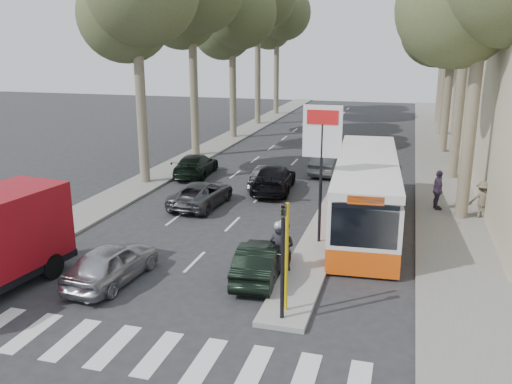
% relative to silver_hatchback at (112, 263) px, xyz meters
% --- Properties ---
extents(ground, '(120.00, 120.00, 0.00)m').
position_rel_silver_hatchback_xyz_m(ground, '(2.93, 0.38, -0.68)').
color(ground, '#28282B').
rests_on(ground, ground).
extents(sidewalk_right, '(3.20, 70.00, 0.12)m').
position_rel_silver_hatchback_xyz_m(sidewalk_right, '(11.53, 25.38, -0.62)').
color(sidewalk_right, gray).
rests_on(sidewalk_right, ground).
extents(median_left, '(2.40, 64.00, 0.12)m').
position_rel_silver_hatchback_xyz_m(median_left, '(-5.07, 28.38, -0.62)').
color(median_left, gray).
rests_on(median_left, ground).
extents(traffic_island, '(1.50, 26.00, 0.16)m').
position_rel_silver_hatchback_xyz_m(traffic_island, '(6.18, 11.38, -0.60)').
color(traffic_island, gray).
rests_on(traffic_island, ground).
extents(billboard, '(1.50, 12.10, 5.60)m').
position_rel_silver_hatchback_xyz_m(billboard, '(6.18, 5.38, 3.02)').
color(billboard, yellow).
rests_on(billboard, ground).
extents(traffic_light_island, '(0.16, 0.41, 3.60)m').
position_rel_silver_hatchback_xyz_m(traffic_light_island, '(6.18, -1.12, 1.80)').
color(traffic_light_island, black).
rests_on(traffic_light_island, ground).
extents(tree_l_c, '(7.40, 7.20, 13.71)m').
position_rel_silver_hatchback_xyz_m(tree_l_c, '(-4.85, 28.49, 9.35)').
color(tree_l_c, '#6B604C').
rests_on(tree_l_c, ground).
extents(tree_l_e, '(7.40, 7.20, 14.49)m').
position_rel_silver_hatchback_xyz_m(tree_l_e, '(-5.05, 44.49, 10.04)').
color(tree_l_e, '#6B604C').
rests_on(tree_l_e, ground).
extents(tree_r_c, '(7.40, 7.20, 13.32)m').
position_rel_silver_hatchback_xyz_m(tree_r_c, '(11.95, 26.49, 9.01)').
color(tree_r_c, '#6B604C').
rests_on(tree_r_c, ground).
extents(tree_r_d, '(7.40, 7.20, 14.88)m').
position_rel_silver_hatchback_xyz_m(tree_r_d, '(12.05, 34.49, 10.39)').
color(tree_r_d, '#6B604C').
rests_on(tree_r_d, ground).
extents(tree_r_e, '(7.40, 7.20, 14.10)m').
position_rel_silver_hatchback_xyz_m(tree_r_e, '(12.15, 42.49, 9.70)').
color(tree_r_e, '#6B604C').
rests_on(tree_r_e, ground).
extents(silver_hatchback, '(1.87, 4.11, 1.37)m').
position_rel_silver_hatchback_xyz_m(silver_hatchback, '(0.00, 0.00, 0.00)').
color(silver_hatchback, '#A9ABB2').
rests_on(silver_hatchback, ground).
extents(dark_hatchback, '(1.69, 3.97, 1.27)m').
position_rel_silver_hatchback_xyz_m(dark_hatchback, '(4.73, 1.66, -0.05)').
color(dark_hatchback, black).
rests_on(dark_hatchback, ground).
extents(queue_car_a, '(2.26, 4.53, 1.23)m').
position_rel_silver_hatchback_xyz_m(queue_car_a, '(-0.32, 9.12, -0.07)').
color(queue_car_a, '#47494F').
rests_on(queue_car_a, ground).
extents(queue_car_b, '(2.48, 5.12, 1.44)m').
position_rel_silver_hatchback_xyz_m(queue_car_b, '(2.45, 12.77, 0.03)').
color(queue_car_b, black).
rests_on(queue_car_b, ground).
extents(queue_car_c, '(1.98, 4.12, 1.36)m').
position_rel_silver_hatchback_xyz_m(queue_car_c, '(1.83, 13.38, -0.01)').
color(queue_car_c, '#A9ABB2').
rests_on(queue_car_c, ground).
extents(queue_car_d, '(1.89, 4.34, 1.39)m').
position_rel_silver_hatchback_xyz_m(queue_car_d, '(4.73, 17.63, 0.01)').
color(queue_car_d, '#54575D').
rests_on(queue_car_d, ground).
extents(queue_car_e, '(2.25, 4.73, 1.33)m').
position_rel_silver_hatchback_xyz_m(queue_car_e, '(-2.96, 14.92, -0.02)').
color(queue_car_e, black).
rests_on(queue_car_e, ground).
extents(city_bus, '(3.35, 11.83, 3.08)m').
position_rel_silver_hatchback_xyz_m(city_bus, '(7.73, 8.30, 0.94)').
color(city_bus, '#EF520D').
rests_on(city_bus, ground).
extents(motorcycle, '(0.95, 2.39, 2.04)m').
position_rel_silver_hatchback_xyz_m(motorcycle, '(5.36, 2.17, 0.24)').
color(motorcycle, black).
rests_on(motorcycle, ground).
extents(pedestrian_near, '(0.81, 1.22, 1.91)m').
position_rel_silver_hatchback_xyz_m(pedestrian_near, '(10.89, 11.33, 0.39)').
color(pedestrian_near, '#403049').
rests_on(pedestrian_near, sidewalk_right).
extents(pedestrian_far, '(1.13, 0.62, 1.67)m').
position_rel_silver_hatchback_xyz_m(pedestrian_far, '(12.78, 10.61, 0.27)').
color(pedestrian_far, '#6E6352').
rests_on(pedestrian_far, sidewalk_right).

